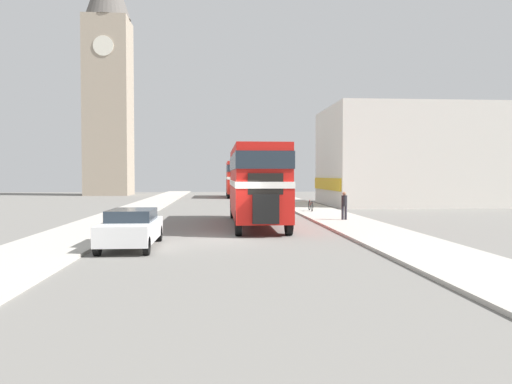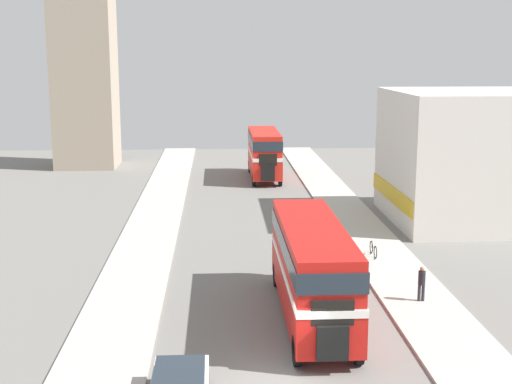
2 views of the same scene
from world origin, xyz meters
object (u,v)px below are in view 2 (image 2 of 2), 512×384
Objects in this scene: bus_distant at (264,150)px; pedestrian_walking at (422,282)px; bicycle_on_pavement at (373,250)px; double_decker_bus at (312,263)px.

pedestrian_walking is at bearing -81.31° from bus_distant.
bicycle_on_pavement is at bearing -80.18° from bus_distant.
pedestrian_walking is at bearing -85.28° from bicycle_on_pavement.
bicycle_on_pavement is (4.39, -25.38, -2.09)m from bus_distant.
double_decker_bus is 6.34× the size of bicycle_on_pavement.
pedestrian_walking is (5.25, 1.66, -1.45)m from double_decker_bus.
bicycle_on_pavement is at bearing 62.61° from double_decker_bus.
bus_distant is at bearing 98.69° from pedestrian_walking.
bus_distant reaches higher than pedestrian_walking.
double_decker_bus is 1.18× the size of bus_distant.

